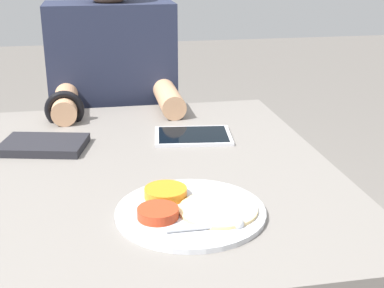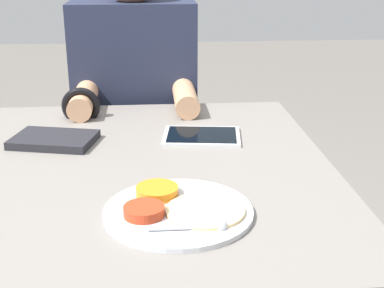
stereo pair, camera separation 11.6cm
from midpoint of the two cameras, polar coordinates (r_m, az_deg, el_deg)
thali_tray at (r=0.98m, az=-3.76°, el=-7.11°), size 0.28×0.28×0.03m
red_notebook at (r=1.36m, az=-17.90°, el=-0.20°), size 0.22×0.18×0.02m
tablet_device at (r=1.38m, az=-2.30°, el=0.84°), size 0.21×0.17×0.01m
person_diner at (r=1.86m, az=-9.74°, el=0.21°), size 0.41×0.43×1.18m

